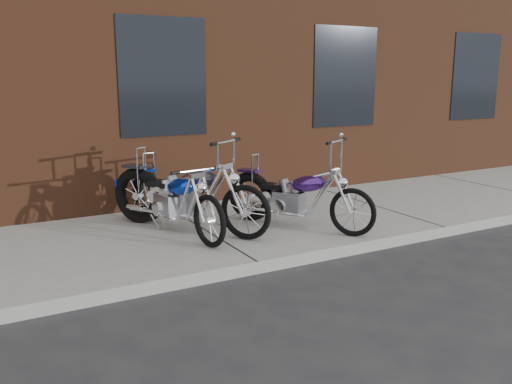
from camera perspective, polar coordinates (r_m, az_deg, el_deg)
ground at (r=6.26m, az=0.16°, el=-8.65°), size 120.00×120.00×0.00m
sidewalk at (r=7.51m, az=-5.40°, el=-4.52°), size 22.00×3.00×0.15m
chopper_purple at (r=7.50m, az=4.13°, el=-0.72°), size 1.22×2.00×1.26m
chopper_blue at (r=7.35m, az=-8.69°, el=-1.03°), size 0.64×2.29×1.00m
chopper_third at (r=7.39m, az=-7.52°, el=-0.61°), size 1.49×2.16×1.28m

